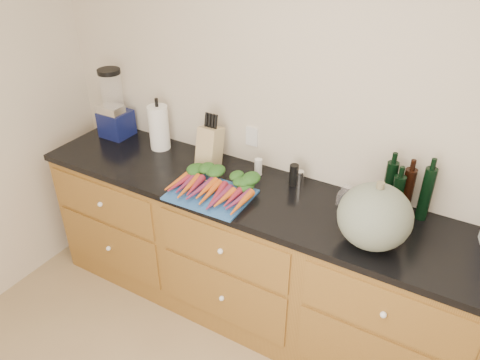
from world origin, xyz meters
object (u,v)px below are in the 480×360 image
Objects in this scene: cutting_board at (211,195)px; paper_towel at (159,128)px; squash at (375,216)px; tomato_box at (353,198)px; knife_block at (210,147)px; blender_appliance at (114,108)px; carrots at (214,187)px.

paper_towel is at bearing 152.32° from cutting_board.
squash is 0.36m from tomato_box.
paper_towel is 1.19× the size of knife_block.
blender_appliance is 1.61× the size of paper_towel.
knife_block is (0.79, -0.02, -0.08)m from blender_appliance.
squash is 0.74× the size of blender_appliance.
carrots is 1.67× the size of paper_towel.
knife_block is at bearing -2.79° from paper_towel.
cutting_board is 0.05m from carrots.
carrots is at bearing -24.79° from paper_towel.
squash is 1.42× the size of knife_block.
carrots is at bearing -179.74° from squash.
carrots reaches higher than tomato_box.
blender_appliance is at bearing 162.25° from cutting_board.
knife_block is 1.65× the size of tomato_box.
blender_appliance reaches higher than squash.
blender_appliance is 1.72m from tomato_box.
cutting_board is at bearing -56.37° from knife_block.
cutting_board is at bearing -17.75° from blender_appliance.
carrots is at bearing -157.85° from tomato_box.
tomato_box is (-0.19, 0.29, -0.12)m from squash.
blender_appliance reaches higher than carrots.
paper_towel reaches higher than carrots.
paper_towel is at bearing 155.21° from carrots.
squash is at bearing -10.40° from paper_towel.
tomato_box is at bearing 24.72° from cutting_board.
tomato_box is at bearing 22.15° from carrots.
paper_towel is (0.38, 0.00, -0.06)m from blender_appliance.
tomato_box is (0.72, 0.29, -0.00)m from carrots.
carrots is 3.28× the size of tomato_box.
paper_towel is at bearing 0.39° from blender_appliance.
tomato_box reaches higher than cutting_board.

